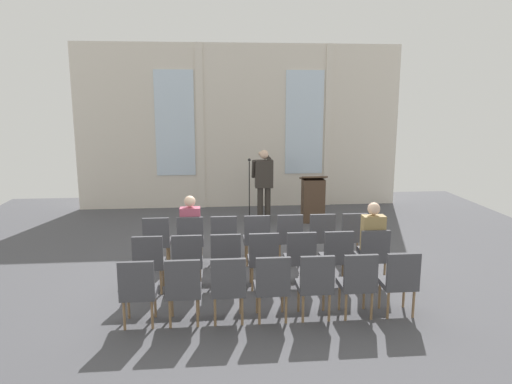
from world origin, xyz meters
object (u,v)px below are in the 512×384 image
object	(u,v)px
chair_r0_c0	(157,239)
chair_r1_c1	(188,259)
chair_r2_c4	(315,282)
chair_r0_c1	(191,238)
chair_r1_c6	(373,253)
lectern	(313,199)
chair_r0_c6	(352,234)
audience_r0_c1	(191,227)
chair_r2_c0	(138,288)
chair_r0_c2	(224,237)
chair_r2_c3	(272,284)
chair_r2_c5	(358,281)
mic_stand	(249,208)
chair_r1_c0	(149,260)
speaker	(264,181)
chair_r2_c2	(228,285)
chair_r0_c4	(289,235)
chair_r1_c4	(300,255)
chair_r2_c1	(183,287)
audience_r1_c6	(372,239)
chair_r1_c2	(226,257)
chair_r1_c5	(337,254)
chair_r1_c3	(263,256)
chair_r0_c3	(257,236)
chair_r2_c6	(400,279)

from	to	relation	value
chair_r0_c0	chair_r1_c1	world-z (taller)	same
chair_r2_c4	chair_r0_c1	bearing A→B (deg)	128.10
chair_r1_c6	chair_r0_c1	bearing A→B (deg)	159.07
lectern	chair_r0_c6	world-z (taller)	lectern
audience_r0_c1	chair_r2_c0	xyz separation A→B (m)	(-0.59, -2.35, -0.18)
lectern	chair_r0_c2	distance (m)	3.71
chair_r2_c3	chair_r2_c5	distance (m)	1.18
mic_stand	chair_r1_c0	bearing A→B (deg)	-114.00
speaker	chair_r2_c2	size ratio (longest dim) A/B	1.89
chair_r0_c2	chair_r0_c4	xyz separation A→B (m)	(1.18, 0.00, 0.00)
mic_stand	chair_r0_c1	bearing A→B (deg)	-112.63
speaker	chair_r0_c1	world-z (taller)	speaker
chair_r1_c4	chair_r2_c0	size ratio (longest dim) A/B	1.00
chair_r0_c1	audience_r0_c1	size ratio (longest dim) A/B	0.73
speaker	chair_r0_c0	world-z (taller)	speaker
chair_r2_c0	chair_r2_c1	world-z (taller)	same
chair_r0_c1	audience_r1_c6	xyz separation A→B (m)	(2.96, -1.05, 0.22)
chair_r2_c4	chair_r1_c2	bearing A→B (deg)	136.28
chair_r1_c5	chair_r0_c0	bearing A→B (deg)	159.07
chair_r0_c2	chair_r0_c6	distance (m)	2.37
chair_r2_c1	speaker	bearing A→B (deg)	72.54
chair_r1_c3	chair_r2_c5	size ratio (longest dim) A/B	1.00
chair_r2_c5	chair_r1_c4	bearing A→B (deg)	117.60
chair_r0_c1	chair_r2_c4	size ratio (longest dim) A/B	1.00
lectern	chair_r2_c4	xyz separation A→B (m)	(-1.06, -5.21, -0.02)
chair_r1_c1	chair_r2_c5	size ratio (longest dim) A/B	1.00
chair_r1_c4	chair_r2_c1	xyz separation A→B (m)	(-1.78, -1.13, 0.00)
lectern	chair_r1_c1	bearing A→B (deg)	-124.86
chair_r1_c5	chair_r0_c3	bearing A→B (deg)	136.28
chair_r0_c0	chair_r1_c6	xyz separation A→B (m)	(3.55, -1.13, 0.00)
chair_r1_c0	chair_r1_c1	size ratio (longest dim) A/B	1.00
chair_r0_c1	audience_r1_c6	distance (m)	3.15
chair_r1_c2	chair_r1_c6	world-z (taller)	same
chair_r1_c6	chair_r2_c1	bearing A→B (deg)	-159.07
mic_stand	chair_r1_c6	bearing A→B (deg)	-68.57
chair_r0_c3	chair_r1_c3	xyz separation A→B (m)	(0.00, -1.13, 0.00)
chair_r0_c1	chair_r2_c5	bearing A→B (deg)	-43.72
chair_r1_c0	chair_r1_c4	size ratio (longest dim) A/B	1.00
chair_r1_c1	audience_r1_c6	distance (m)	2.97
speaker	audience_r1_c6	world-z (taller)	speaker
chair_r2_c1	chair_r2_c3	bearing A→B (deg)	0.00
audience_r0_c1	chair_r2_c1	world-z (taller)	audience_r0_c1
chair_r1_c5	chair_r2_c6	bearing A→B (deg)	-62.40
chair_r0_c2	chair_r1_c1	size ratio (longest dim) A/B	1.00
chair_r0_c1	chair_r1_c4	world-z (taller)	same
chair_r1_c1	chair_r2_c3	distance (m)	1.64
chair_r0_c6	chair_r1_c1	size ratio (longest dim) A/B	1.00
chair_r1_c3	audience_r1_c6	bearing A→B (deg)	2.56
chair_r1_c0	audience_r1_c6	xyz separation A→B (m)	(3.55, 0.08, 0.22)
audience_r0_c1	chair_r1_c3	distance (m)	1.71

